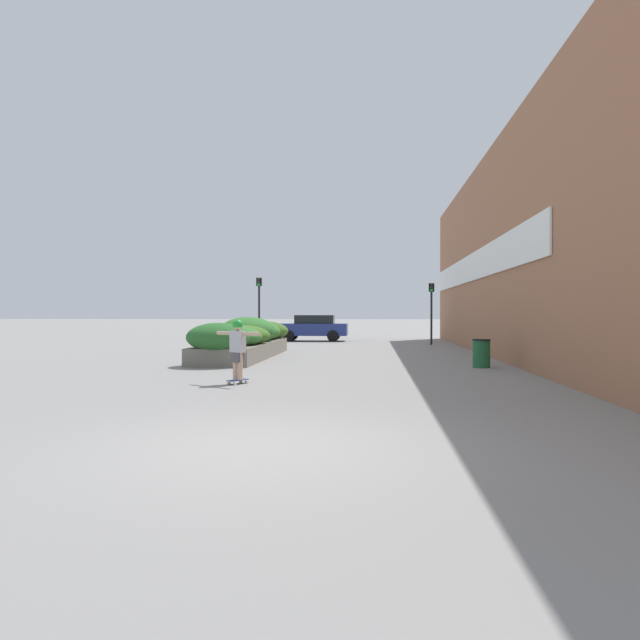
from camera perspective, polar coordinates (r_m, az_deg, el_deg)
name	(u,v)px	position (r m, az deg, el deg)	size (l,w,h in m)	color
ground_plane	(259,447)	(7.31, -6.16, -12.47)	(300.00, 300.00, 0.00)	gray
building_wall_right	(508,248)	(21.04, 18.27, 6.88)	(0.67, 34.92, 7.89)	#9E6647
planter_box	(245,338)	(21.78, -7.50, -1.79)	(2.29, 8.89, 1.52)	slate
skateboard	(238,381)	(13.58, -8.22, -6.06)	(0.47, 0.61, 0.10)	navy
skateboarder	(238,343)	(13.50, -8.23, -2.32)	(1.19, 0.73, 1.41)	tan
trash_bin	(481,353)	(18.12, 15.83, -3.22)	(0.55, 0.55, 0.87)	#1E5B33
car_leftmost	(313,327)	(33.99, -0.72, -0.74)	(4.19, 1.87, 1.55)	navy
car_center_left	(570,328)	(35.71, 23.71, -0.74)	(4.70, 1.85, 1.56)	navy
traffic_light_left	(259,299)	(31.10, -6.12, 2.11)	(0.28, 0.30, 3.59)	black
traffic_light_right	(431,302)	(30.61, 11.09, 1.73)	(0.28, 0.30, 3.24)	black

